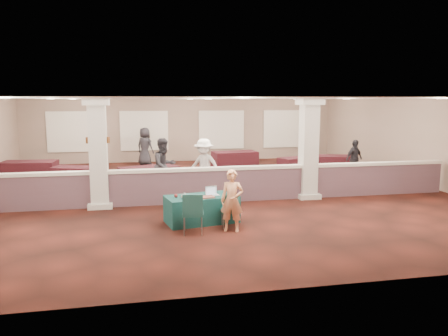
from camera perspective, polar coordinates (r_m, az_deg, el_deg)
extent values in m
plane|color=#3F160F|center=(15.12, -2.00, -3.15)|extent=(16.00, 16.00, 0.00)
cube|color=#7E6857|center=(22.77, -5.32, 4.94)|extent=(16.00, 0.04, 3.20)
cube|color=#7E6857|center=(7.18, 8.42, -3.68)|extent=(16.00, 0.04, 3.20)
cube|color=#7E6857|center=(17.98, 24.05, 3.16)|extent=(0.04, 16.00, 3.20)
cube|color=white|center=(14.79, -2.06, 9.07)|extent=(16.00, 16.00, 0.02)
cube|color=#593C46|center=(13.57, -0.97, -2.38)|extent=(15.60, 0.20, 1.00)
cube|color=beige|center=(13.47, -0.98, -0.09)|extent=(15.60, 0.28, 0.10)
cube|color=beige|center=(13.23, -16.08, 1.80)|extent=(0.50, 0.50, 3.20)
cube|color=beige|center=(13.49, -15.80, -4.62)|extent=(0.70, 0.70, 0.16)
cube|color=beige|center=(13.14, -16.36, 8.31)|extent=(0.72, 0.72, 0.20)
cube|color=beige|center=(14.25, 10.98, 2.47)|extent=(0.50, 0.50, 3.20)
cube|color=beige|center=(14.49, 10.80, -3.51)|extent=(0.70, 0.70, 0.16)
cube|color=beige|center=(14.16, 11.16, 8.51)|extent=(0.72, 0.72, 0.20)
cylinder|color=brown|center=(13.22, -17.36, 3.48)|extent=(0.12, 0.12, 0.18)
cylinder|color=white|center=(13.22, -17.36, 3.48)|extent=(0.09, 0.09, 0.10)
cylinder|color=brown|center=(13.17, -14.93, 3.57)|extent=(0.12, 0.12, 0.18)
cylinder|color=white|center=(13.17, -14.93, 3.57)|extent=(0.09, 0.09, 0.10)
cube|color=#0F3836|center=(11.39, -2.94, -5.37)|extent=(1.96, 1.23, 0.70)
cube|color=#226363|center=(10.92, 0.78, -5.58)|extent=(0.47, 0.47, 0.06)
cube|color=#226363|center=(10.67, 0.91, -4.61)|extent=(0.42, 0.09, 0.42)
cylinder|color=slate|center=(10.79, -0.06, -7.00)|extent=(0.02, 0.02, 0.40)
cylinder|color=slate|center=(10.83, 1.84, -6.95)|extent=(0.02, 0.02, 0.40)
cylinder|color=slate|center=(11.13, -0.26, -6.50)|extent=(0.02, 0.02, 0.40)
cylinder|color=slate|center=(11.17, 1.58, -6.45)|extent=(0.02, 0.02, 0.40)
cube|color=#226363|center=(10.43, -4.08, -5.94)|extent=(0.56, 0.56, 0.06)
cube|color=#226363|center=(10.14, -4.11, -4.79)|extent=(0.48, 0.12, 0.48)
cylinder|color=slate|center=(10.30, -5.23, -7.64)|extent=(0.03, 0.03, 0.45)
cylinder|color=slate|center=(10.30, -2.92, -7.62)|extent=(0.03, 0.03, 0.45)
cylinder|color=slate|center=(10.70, -5.17, -7.01)|extent=(0.03, 0.03, 0.45)
cylinder|color=slate|center=(10.69, -2.95, -6.99)|extent=(0.03, 0.03, 0.45)
imported|color=tan|center=(10.52, 1.05, -4.29)|extent=(0.63, 0.53, 1.51)
cube|color=black|center=(17.29, -18.77, -0.95)|extent=(1.86, 1.37, 0.68)
cube|color=black|center=(15.76, -9.75, -1.28)|extent=(2.22, 1.64, 0.81)
cube|color=black|center=(19.69, 14.03, 0.51)|extent=(2.00, 1.32, 0.75)
cube|color=black|center=(18.46, -24.06, -0.44)|extent=(2.11, 1.22, 0.81)
cube|color=black|center=(20.05, 1.41, 1.01)|extent=(2.11, 1.23, 0.81)
cube|color=black|center=(19.28, 9.64, 0.38)|extent=(1.86, 1.31, 0.68)
imported|color=black|center=(14.98, -7.81, 0.30)|extent=(1.02, 0.92, 1.87)
imported|color=silver|center=(14.93, -2.62, 0.29)|extent=(1.28, 1.10, 1.85)
imported|color=black|center=(18.40, 16.64, 1.13)|extent=(1.02, 0.78, 1.57)
imported|color=black|center=(21.61, -10.29, 2.80)|extent=(1.01, 0.95, 1.83)
cube|color=silver|center=(11.36, -1.50, -3.54)|extent=(0.35, 0.28, 0.02)
cube|color=silver|center=(11.44, -1.70, -2.88)|extent=(0.31, 0.07, 0.21)
cube|color=#AEBAD1|center=(11.43, -1.69, -2.95)|extent=(0.28, 0.06, 0.18)
cube|color=#AC381B|center=(11.10, -2.31, -3.81)|extent=(0.43, 0.35, 0.03)
sphere|color=beige|center=(11.05, -5.37, -3.70)|extent=(0.11, 0.11, 0.11)
sphere|color=maroon|center=(11.15, -6.29, -3.63)|extent=(0.10, 0.10, 0.10)
sphere|color=#505156|center=(11.28, -5.22, -3.46)|extent=(0.10, 0.10, 0.10)
cube|color=#B11C12|center=(11.28, 0.49, -3.65)|extent=(0.12, 0.05, 0.01)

